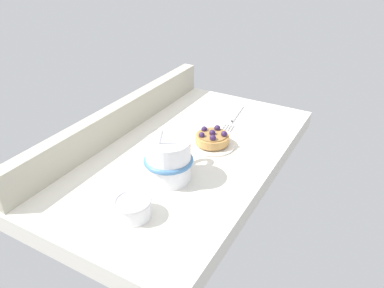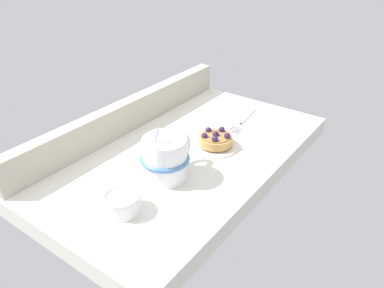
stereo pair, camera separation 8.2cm
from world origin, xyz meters
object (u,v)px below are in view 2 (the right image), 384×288
at_px(sugar_bowl, 123,203).
at_px(dessert_plate, 215,145).
at_px(raspberry_tart, 215,139).
at_px(dessert_fork, 244,120).
at_px(coffee_mug, 166,158).

bearing_deg(sugar_bowl, dessert_plate, -1.69).
xyz_separation_m(raspberry_tart, dessert_fork, (0.16, 0.01, -0.02)).
height_order(dessert_plate, dessert_fork, dessert_plate).
xyz_separation_m(dessert_plate, sugar_bowl, (-0.29, 0.01, 0.02)).
relative_size(raspberry_tart, dessert_fork, 0.49).
relative_size(coffee_mug, sugar_bowl, 1.98).
xyz_separation_m(coffee_mug, dessert_fork, (0.32, -0.00, -0.04)).
bearing_deg(dessert_fork, dessert_plate, -175.34).
distance_m(coffee_mug, dessert_fork, 0.32).
distance_m(dessert_plate, sugar_bowl, 0.29).
relative_size(dessert_plate, sugar_bowl, 1.58).
bearing_deg(dessert_fork, coffee_mug, 179.36).
bearing_deg(sugar_bowl, coffee_mug, 3.37).
xyz_separation_m(dessert_plate, dessert_fork, (0.16, 0.01, -0.00)).
distance_m(dessert_plate, coffee_mug, 0.17).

